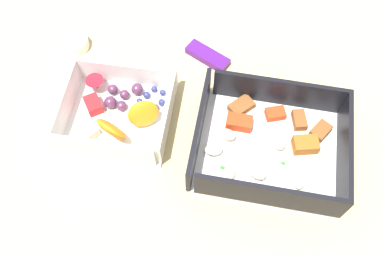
% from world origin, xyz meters
% --- Properties ---
extents(table_surface, '(0.80, 0.80, 0.02)m').
position_xyz_m(table_surface, '(0.00, 0.00, 0.01)').
color(table_surface, tan).
rests_on(table_surface, ground).
extents(pasta_container, '(0.21, 0.18, 0.06)m').
position_xyz_m(pasta_container, '(0.10, 0.00, 0.04)').
color(pasta_container, white).
rests_on(pasta_container, table_surface).
extents(fruit_bowl, '(0.17, 0.15, 0.06)m').
position_xyz_m(fruit_bowl, '(-0.12, -0.01, 0.04)').
color(fruit_bowl, white).
rests_on(fruit_bowl, table_surface).
extents(candy_bar, '(0.07, 0.05, 0.01)m').
position_xyz_m(candy_bar, '(-0.03, 0.13, 0.03)').
color(candy_bar, '#51197A').
rests_on(candy_bar, table_surface).
extents(paper_cup_liner, '(0.04, 0.04, 0.02)m').
position_xyz_m(paper_cup_liner, '(-0.23, 0.09, 0.03)').
color(paper_cup_liner, white).
rests_on(paper_cup_liner, table_surface).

